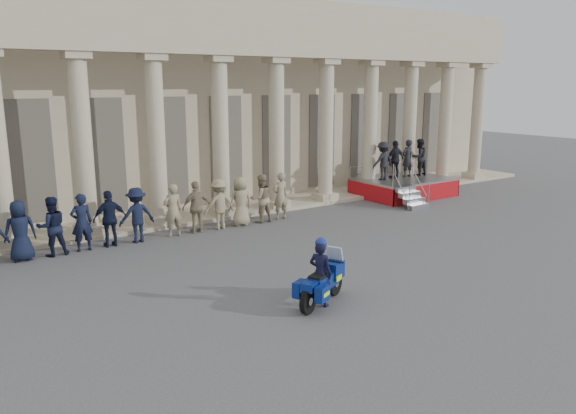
# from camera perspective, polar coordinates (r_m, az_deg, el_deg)

# --- Properties ---
(ground) EXTENTS (90.00, 90.00, 0.00)m
(ground) POSITION_cam_1_polar(r_m,az_deg,el_deg) (15.43, 3.09, -7.54)
(ground) COLOR #464648
(ground) RESTS_ON ground
(building) EXTENTS (40.00, 12.50, 9.00)m
(building) POSITION_cam_1_polar(r_m,az_deg,el_deg) (27.69, -16.01, 10.45)
(building) COLOR tan
(building) RESTS_ON ground
(officer_rank) EXTENTS (19.24, 0.71, 1.87)m
(officer_rank) POSITION_cam_1_polar(r_m,az_deg,el_deg) (18.72, -25.37, -2.16)
(officer_rank) COLOR black
(officer_rank) RESTS_ON ground
(reviewing_stand) EXTENTS (4.32, 4.12, 2.65)m
(reviewing_stand) POSITION_cam_1_polar(r_m,az_deg,el_deg) (27.04, 11.48, 3.97)
(reviewing_stand) COLOR gray
(reviewing_stand) RESTS_ON ground
(motorcycle) EXTENTS (1.89, 1.24, 1.30)m
(motorcycle) POSITION_cam_1_polar(r_m,az_deg,el_deg) (13.76, 3.51, -7.59)
(motorcycle) COLOR black
(motorcycle) RESTS_ON ground
(rider) EXTENTS (0.60, 0.70, 1.71)m
(rider) POSITION_cam_1_polar(r_m,az_deg,el_deg) (13.57, 3.32, -6.59)
(rider) COLOR black
(rider) RESTS_ON ground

